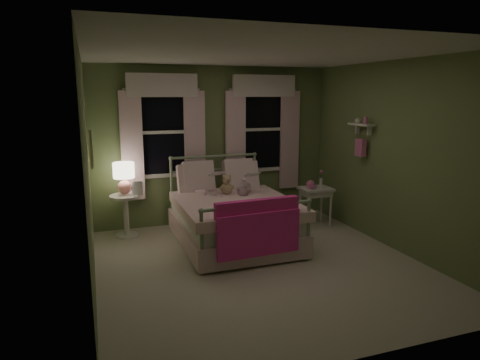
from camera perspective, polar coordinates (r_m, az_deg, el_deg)
name	(u,v)px	position (r m, az deg, el deg)	size (l,w,h in m)	color
room_shell	(261,165)	(5.21, 2.88, 2.05)	(4.20, 4.20, 4.20)	beige
bed	(232,217)	(6.27, -1.06, -4.93)	(1.58, 2.04, 1.18)	white
pink_throw	(258,221)	(5.28, 2.44, -5.53)	(1.10, 0.20, 0.71)	#EC2E90
child_left	(206,175)	(6.45, -4.61, 0.60)	(0.27, 0.18, 0.74)	#F7D1DD
child_right	(241,171)	(6.61, 0.09, 1.14)	(0.39, 0.30, 0.80)	#F7D1DD
book_left	(210,177)	(6.21, -4.02, 0.39)	(0.20, 0.27, 0.03)	beige
book_right	(246,178)	(6.39, 0.83, 0.33)	(0.20, 0.27, 0.02)	beige
teddy_bear	(227,186)	(6.41, -1.80, -0.81)	(0.23, 0.19, 0.31)	tan
nightstand_left	(126,210)	(6.74, -14.98, -3.86)	(0.46, 0.46, 0.65)	white
table_lamp	(124,175)	(6.62, -15.22, 0.62)	(0.31, 0.31, 0.48)	pink
book_nightstand	(132,195)	(6.61, -14.17, -1.97)	(0.16, 0.22, 0.02)	beige
nightstand_right	(316,194)	(7.08, 10.05, -1.80)	(0.50, 0.40, 0.64)	white
pink_toy	(311,185)	(7.00, 9.40, -0.61)	(0.14, 0.18, 0.14)	pink
bud_vase	(321,178)	(7.14, 10.76, 0.23)	(0.06, 0.06, 0.28)	white
window_left	(163,128)	(6.90, -10.18, 6.86)	(1.34, 0.13, 1.96)	black
window_right	(263,125)	(7.37, 3.09, 7.30)	(1.34, 0.13, 1.96)	black
wall_shelf	(361,136)	(6.71, 15.83, 5.64)	(0.15, 0.50, 0.60)	white
framed_picture	(91,149)	(5.40, -19.22, 3.90)	(0.03, 0.32, 0.42)	beige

